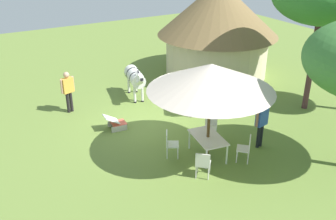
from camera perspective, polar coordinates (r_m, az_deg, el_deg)
The scene contains 13 objects.
ground_plane at distance 14.99m, azimuth -2.72°, elevation -2.12°, with size 36.00×36.00×0.00m, color olive.
thatched_hut at distance 19.64m, azimuth 7.42°, elevation 12.38°, with size 6.04×6.04×4.74m.
shade_umbrella at distance 11.78m, azimuth 6.46°, elevation 4.89°, with size 4.01×4.01×3.26m.
patio_dining_table at distance 12.70m, azimuth 5.99°, elevation -4.31°, with size 1.55×1.05×0.74m.
patio_chair_east_end at distance 12.69m, azimuth 0.29°, elevation -4.88°, with size 0.59×0.58×0.90m.
patio_chair_near_hut at distance 11.70m, azimuth 5.24°, elevation -7.90°, with size 0.61×0.61×0.90m.
patio_chair_west_end at distance 12.70m, azimuth 11.60°, elevation -5.46°, with size 0.61×0.61×0.90m.
patio_chair_near_lawn at distance 13.86m, azimuth 6.44°, elevation -2.26°, with size 0.60×0.61×0.90m.
guest_beside_umbrella at distance 13.38m, azimuth 13.81°, elevation -1.53°, with size 0.30×0.60×1.71m.
standing_watcher at distance 16.08m, azimuth -14.75°, elevation 3.17°, with size 0.35×0.60×1.76m.
striped_lounge_chair at distance 14.67m, azimuth -7.83°, elevation -1.89°, with size 0.61×0.86×0.60m.
zebra_nearest_camera at distance 15.75m, azimuth 3.87°, elevation 3.25°, with size 2.00×1.20×1.54m.
zebra_by_umbrella at distance 17.02m, azimuth -4.93°, elevation 4.89°, with size 2.21×0.91×1.52m.
Camera 1 is at (11.89, -5.91, 6.94)m, focal length 40.75 mm.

